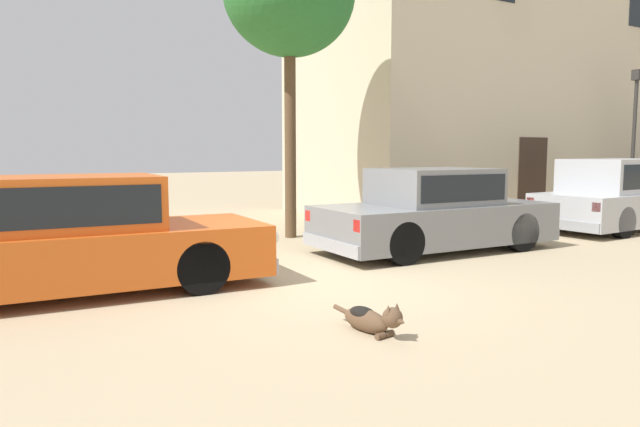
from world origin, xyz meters
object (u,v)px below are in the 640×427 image
object	(u,v)px
parked_sedan_nearest	(69,236)
street_lamp	(635,123)
stray_dog_spotted	(371,319)
parked_sedan_second	(435,210)
parked_sedan_third	(623,193)

from	to	relation	value
parked_sedan_nearest	street_lamp	world-z (taller)	street_lamp
stray_dog_spotted	street_lamp	xyz separation A→B (m)	(12.50, 4.92, 2.37)
parked_sedan_nearest	stray_dog_spotted	size ratio (longest dim) A/B	5.17
parked_sedan_nearest	parked_sedan_second	xyz separation A→B (m)	(5.91, 0.04, -0.00)
stray_dog_spotted	street_lamp	bearing A→B (deg)	102.52
parked_sedan_nearest	stray_dog_spotted	distance (m)	3.90
parked_sedan_nearest	parked_sedan_second	distance (m)	5.91
parked_sedan_nearest	street_lamp	size ratio (longest dim) A/B	1.25
parked_sedan_third	stray_dog_spotted	size ratio (longest dim) A/B	5.00
parked_sedan_second	stray_dog_spotted	distance (m)	4.92
parked_sedan_second	parked_sedan_third	size ratio (longest dim) A/B	0.93
parked_sedan_second	stray_dog_spotted	xyz separation A→B (m)	(-3.70, -3.20, -0.56)
parked_sedan_second	parked_sedan_third	world-z (taller)	parked_sedan_third
street_lamp	parked_sedan_second	bearing A→B (deg)	-168.94
parked_sedan_third	stray_dog_spotted	distance (m)	9.76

